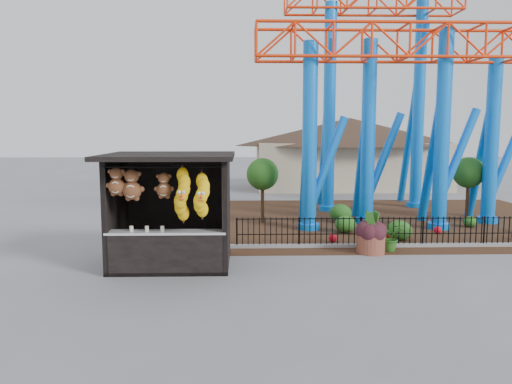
{
  "coord_description": "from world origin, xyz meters",
  "views": [
    {
      "loc": [
        -1.01,
        -12.64,
        3.72
      ],
      "look_at": [
        -0.63,
        1.5,
        2.0
      ],
      "focal_mm": 35.0,
      "sensor_mm": 36.0,
      "label": 1
    }
  ],
  "objects_px": {
    "potted_plant": "(390,237)",
    "terracotta_planter": "(371,244)",
    "prize_booth": "(170,212)",
    "roller_coaster": "(391,65)"
  },
  "relations": [
    {
      "from": "terracotta_planter",
      "to": "prize_booth",
      "type": "bearing_deg",
      "value": -167.1
    },
    {
      "from": "prize_booth",
      "to": "terracotta_planter",
      "type": "distance_m",
      "value": 6.21
    },
    {
      "from": "roller_coaster",
      "to": "potted_plant",
      "type": "bearing_deg",
      "value": -104.97
    },
    {
      "from": "prize_booth",
      "to": "roller_coaster",
      "type": "xyz_separation_m",
      "value": [
        8.13,
        7.32,
        4.91
      ]
    },
    {
      "from": "prize_booth",
      "to": "roller_coaster",
      "type": "relative_size",
      "value": 0.32
    },
    {
      "from": "prize_booth",
      "to": "potted_plant",
      "type": "xyz_separation_m",
      "value": [
        6.6,
        1.61,
        -1.1
      ]
    },
    {
      "from": "potted_plant",
      "to": "terracotta_planter",
      "type": "bearing_deg",
      "value": -175.66
    },
    {
      "from": "prize_booth",
      "to": "potted_plant",
      "type": "relative_size",
      "value": 4.03
    },
    {
      "from": "prize_booth",
      "to": "terracotta_planter",
      "type": "height_order",
      "value": "prize_booth"
    },
    {
      "from": "terracotta_planter",
      "to": "potted_plant",
      "type": "xyz_separation_m",
      "value": [
        0.67,
        0.25,
        0.15
      ]
    }
  ]
}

